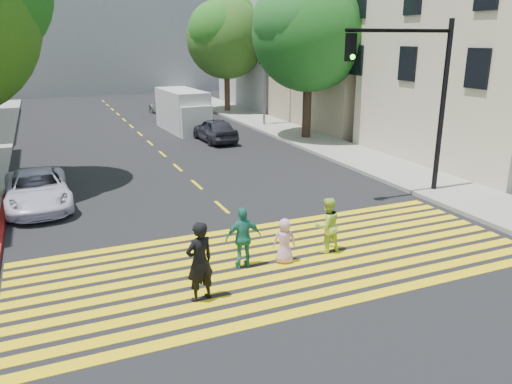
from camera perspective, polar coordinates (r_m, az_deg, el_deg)
ground at (r=12.22m, az=5.64°, el=-10.14°), size 120.00×120.00×0.00m
sidewalk_right at (r=28.65m, az=6.22°, el=5.97°), size 3.00×60.00×0.15m
curb_red at (r=16.49m, az=-27.23°, el=-4.35°), size 0.20×8.00×0.16m
crosswalk at (r=13.23m, az=2.97°, el=-7.82°), size 13.40×5.30×0.01m
lane_line at (r=32.89m, az=-13.61°, el=6.91°), size 0.12×34.40×0.01m
building_right_cream at (r=26.82m, az=27.02°, el=14.12°), size 10.00×10.00×10.00m
building_right_tan at (r=34.99m, az=12.84°, el=15.80°), size 10.00×10.00×10.00m
building_right_grey at (r=44.40m, az=4.24°, el=16.36°), size 10.00×10.00×10.00m
backdrop_block at (r=57.72m, az=-18.70°, el=16.72°), size 30.00×8.00×12.00m
tree_right_near at (r=28.62m, az=6.22°, el=18.25°), size 7.13×6.64×9.13m
tree_right_far at (r=39.65m, az=-3.36°, el=17.57°), size 7.76×7.69×8.72m
pedestrian_man at (r=11.06m, az=-6.47°, el=-7.91°), size 0.77×0.61×1.84m
pedestrian_woman at (r=13.59m, az=8.12°, el=-3.79°), size 0.80×0.65×1.54m
pedestrian_child at (r=12.90m, az=3.27°, el=-5.62°), size 0.68×0.55×1.20m
pedestrian_extra at (r=12.59m, az=-1.44°, el=-5.24°), size 0.97×0.49×1.59m
white_sedan at (r=18.68m, az=-23.72°, el=0.24°), size 2.19×4.50×1.23m
dark_car_near at (r=28.31m, az=-4.73°, el=7.10°), size 1.73×3.98×1.34m
silver_car at (r=39.27m, az=-10.21°, el=9.60°), size 2.27×4.32×1.20m
dark_car_parked at (r=38.67m, az=-7.39°, el=9.78°), size 1.55×4.34×1.42m
white_van at (r=31.80m, az=-8.25°, el=9.05°), size 2.29×5.44×2.52m
traffic_signal at (r=18.57m, az=18.08°, el=11.57°), size 4.26×0.37×6.25m
street_lamp at (r=32.75m, az=0.67°, el=16.27°), size 2.00×0.41×8.85m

